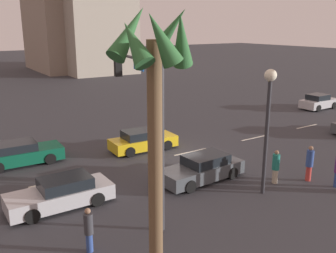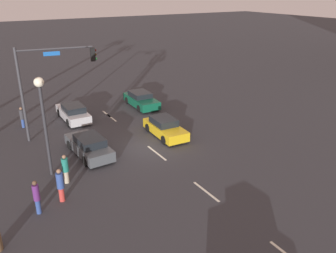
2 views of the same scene
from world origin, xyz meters
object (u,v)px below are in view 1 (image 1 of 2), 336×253
(car_2, at_px, (319,102))
(pedestrian_0, at_px, (310,163))
(traffic_signal, at_px, (144,108))
(palm_tree_1, at_px, (155,88))
(pedestrian_1, at_px, (276,166))
(car_3, at_px, (202,169))
(pedestrian_2, at_px, (89,229))
(streetlamp, at_px, (268,108))
(car_0, at_px, (21,154))
(car_4, at_px, (142,141))
(car_1, at_px, (61,193))

(car_2, distance_m, pedestrian_0, 19.00)
(traffic_signal, relative_size, palm_tree_1, 0.79)
(pedestrian_0, xyz_separation_m, pedestrian_1, (1.71, -0.73, -0.07))
(car_3, xyz_separation_m, pedestrian_2, (7.39, 2.94, 0.27))
(pedestrian_0, xyz_separation_m, pedestrian_2, (11.97, -0.13, -0.09))
(pedestrian_1, bearing_deg, streetlamp, 19.94)
(pedestrian_0, bearing_deg, car_0, -41.77)
(traffic_signal, xyz_separation_m, pedestrian_1, (-7.03, 1.03, -3.67))
(palm_tree_1, bearing_deg, car_4, -117.47)
(car_2, distance_m, pedestrian_2, 29.60)
(car_0, bearing_deg, palm_tree_1, 94.69)
(pedestrian_0, bearing_deg, car_2, -145.49)
(car_4, xyz_separation_m, palm_tree_1, (6.10, 11.73, 5.57))
(pedestrian_2, bearing_deg, car_0, -90.02)
(car_4, relative_size, pedestrian_1, 2.47)
(streetlamp, bearing_deg, car_1, -24.64)
(car_3, bearing_deg, car_0, -45.88)
(car_4, height_order, palm_tree_1, palm_tree_1)
(pedestrian_1, bearing_deg, car_0, -44.18)
(car_3, bearing_deg, car_1, -8.47)
(car_1, height_order, pedestrian_2, pedestrian_2)
(car_0, distance_m, car_1, 6.57)
(car_0, height_order, car_4, car_4)
(car_2, bearing_deg, car_1, 13.63)
(pedestrian_0, relative_size, pedestrian_2, 1.11)
(car_3, bearing_deg, pedestrian_2, 21.72)
(traffic_signal, distance_m, pedestrian_0, 9.61)
(car_2, distance_m, traffic_signal, 26.30)
(car_0, height_order, pedestrian_0, pedestrian_0)
(car_3, xyz_separation_m, traffic_signal, (4.16, 1.32, 3.96))
(car_0, bearing_deg, pedestrian_2, 89.98)
(car_1, relative_size, pedestrian_2, 2.70)
(pedestrian_1, height_order, palm_tree_1, palm_tree_1)
(car_2, xyz_separation_m, pedestrian_1, (17.37, 10.04, 0.27))
(car_2, relative_size, pedestrian_1, 2.23)
(car_4, xyz_separation_m, traffic_signal, (3.97, 7.32, 3.97))
(car_2, height_order, pedestrian_2, pedestrian_2)
(car_2, height_order, pedestrian_1, pedestrian_1)
(pedestrian_0, height_order, palm_tree_1, palm_tree_1)
(car_3, height_order, pedestrian_2, pedestrian_2)
(car_2, bearing_deg, pedestrian_1, 30.02)
(car_1, distance_m, palm_tree_1, 8.82)
(car_4, bearing_deg, car_3, 91.82)
(car_2, height_order, car_3, car_2)
(car_4, distance_m, streetlamp, 9.70)
(car_2, bearing_deg, car_4, 4.72)
(car_1, height_order, pedestrian_0, pedestrian_0)
(pedestrian_0, relative_size, pedestrian_1, 1.07)
(pedestrian_2, bearing_deg, car_4, -128.83)
(car_0, distance_m, palm_tree_1, 14.50)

